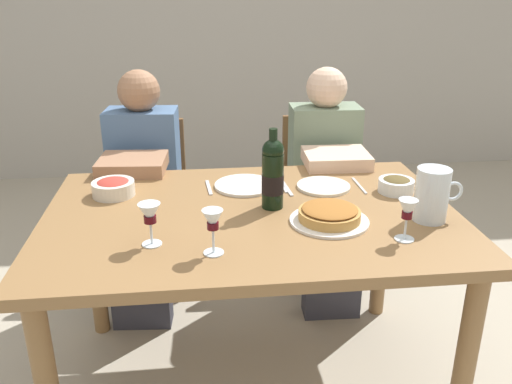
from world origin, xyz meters
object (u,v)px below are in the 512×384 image
at_px(chair_left, 151,192).
at_px(diner_left, 142,188).
at_px(wine_glass_centre, 407,212).
at_px(dinner_plate_left_setting, 323,186).
at_px(dining_table, 251,235).
at_px(chair_right, 317,187).
at_px(dinner_plate_right_setting, 246,185).
at_px(wine_glass_right_diner, 213,222).
at_px(olive_bowl, 396,184).
at_px(baked_tart, 329,215).
at_px(wine_glass_left_diner, 150,216).
at_px(diner_right, 327,182).
at_px(water_pitcher, 432,198).
at_px(salad_bowl, 113,187).
at_px(wine_bottle, 273,174).

relative_size(chair_left, diner_left, 0.75).
bearing_deg(wine_glass_centre, dinner_plate_left_setting, 107.54).
relative_size(dining_table, chair_right, 1.72).
bearing_deg(dinner_plate_right_setting, wine_glass_right_diner, -105.28).
distance_m(dining_table, diner_left, 0.82).
relative_size(olive_bowl, dinner_plate_right_setting, 0.57).
height_order(baked_tart, dinner_plate_left_setting, baked_tart).
distance_m(baked_tart, olive_bowl, 0.42).
height_order(baked_tart, wine_glass_left_diner, wine_glass_left_diner).
height_order(olive_bowl, chair_right, chair_right).
xyz_separation_m(baked_tart, chair_right, (0.19, 1.01, -0.29)).
xyz_separation_m(wine_glass_left_diner, dinner_plate_left_setting, (0.66, 0.43, -0.10)).
relative_size(baked_tart, dinner_plate_left_setting, 1.28).
relative_size(baked_tart, chair_left, 0.32).
bearing_deg(diner_right, water_pitcher, 104.10).
bearing_deg(water_pitcher, wine_glass_left_diner, -175.10).
xyz_separation_m(salad_bowl, dinner_plate_left_setting, (0.84, -0.01, -0.03)).
distance_m(baked_tart, dinner_plate_right_setting, 0.46).
distance_m(dining_table, dinner_plate_right_setting, 0.28).
bearing_deg(olive_bowl, chair_left, 143.04).
relative_size(water_pitcher, diner_left, 0.16).
bearing_deg(dinner_plate_right_setting, chair_right, 54.58).
xyz_separation_m(salad_bowl, wine_glass_right_diner, (0.37, -0.52, 0.07)).
bearing_deg(diner_left, olive_bowl, 157.44).
bearing_deg(water_pitcher, olive_bowl, 94.95).
height_order(wine_bottle, wine_glass_centre, wine_bottle).
distance_m(wine_bottle, baked_tart, 0.26).
distance_m(olive_bowl, wine_glass_right_diner, 0.86).
distance_m(salad_bowl, diner_right, 1.07).
bearing_deg(salad_bowl, baked_tart, -23.67).
distance_m(baked_tart, wine_glass_right_diner, 0.46).
bearing_deg(diner_right, dining_table, 57.76).
bearing_deg(wine_bottle, chair_right, 66.52).
bearing_deg(salad_bowl, diner_right, 24.05).
distance_m(dinner_plate_left_setting, diner_right, 0.48).
bearing_deg(dining_table, diner_right, 55.75).
height_order(diner_left, chair_right, diner_left).
xyz_separation_m(salad_bowl, diner_left, (0.06, 0.45, -0.18)).
bearing_deg(baked_tart, wine_bottle, 138.68).
bearing_deg(diner_right, salad_bowl, 26.06).
bearing_deg(baked_tart, olive_bowl, 37.00).
bearing_deg(wine_glass_centre, chair_right, 90.94).
distance_m(chair_left, diner_right, 0.93).
bearing_deg(baked_tart, chair_left, 124.38).
relative_size(water_pitcher, wine_glass_centre, 1.35).
bearing_deg(wine_bottle, salad_bowl, 162.88).
distance_m(wine_bottle, olive_bowl, 0.53).
xyz_separation_m(chair_left, chair_right, (0.90, -0.02, 0.00)).
relative_size(wine_glass_right_diner, wine_glass_centre, 1.04).
bearing_deg(diner_left, chair_left, -89.20).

